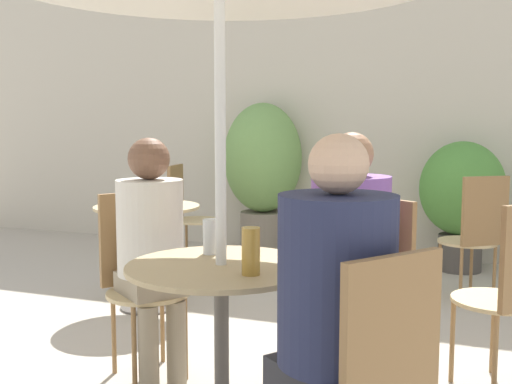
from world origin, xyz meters
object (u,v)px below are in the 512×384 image
cafe_table_far (147,230)px  cafe_table_near (221,305)px  bistro_chair_0 (368,380)px  bistro_chair_5 (185,208)px  beer_glass_0 (210,237)px  bistro_chair_2 (140,267)px  seated_person_2 (151,238)px  beer_glass_1 (251,251)px  potted_plant_0 (263,166)px  bistro_chair_1 (371,279)px  potted_plant_1 (462,194)px  seated_person_0 (333,304)px  bistro_chair_4 (477,229)px  seated_person_1 (348,245)px

cafe_table_far → cafe_table_near: bearing=-50.4°
bistro_chair_0 → bistro_chair_5: (-2.18, 3.11, 0.00)m
bistro_chair_0 → beer_glass_0: (-0.80, 0.65, 0.25)m
beer_glass_0 → bistro_chair_0: bearing=-39.3°
bistro_chair_2 → seated_person_2: bearing=-90.0°
cafe_table_near → beer_glass_1: size_ratio=4.30×
potted_plant_0 → beer_glass_1: bearing=-70.9°
bistro_chair_1 → potted_plant_1: size_ratio=0.81×
seated_person_0 → potted_plant_0: (-1.63, 3.90, 0.14)m
bistro_chair_1 → bistro_chair_5: 2.79m
beer_glass_0 → beer_glass_1: beer_glass_1 is taller
bistro_chair_1 → seated_person_2: (-1.04, -0.28, 0.18)m
seated_person_2 → bistro_chair_5: bearing=59.2°
cafe_table_near → potted_plant_1: (0.82, 3.39, 0.12)m
bistro_chair_4 → potted_plant_0: (-2.04, 1.16, 0.33)m
bistro_chair_2 → bistro_chair_5: (-0.83, 2.13, 0.00)m
seated_person_0 → potted_plant_1: seated_person_0 is taller
bistro_chair_4 → seated_person_2: seated_person_2 is taller
seated_person_1 → potted_plant_0: (-1.48, 2.95, 0.14)m
seated_person_2 → beer_glass_0: seated_person_2 is taller
beer_glass_0 → potted_plant_0: size_ratio=0.10×
cafe_table_far → seated_person_0: bearing=-46.5°
cafe_table_near → potted_plant_0: 3.68m
bistro_chair_4 → bistro_chair_5: same height
bistro_chair_1 → seated_person_1: 0.24m
potted_plant_1 → bistro_chair_2: bearing=-117.3°
cafe_table_far → bistro_chair_5: (-0.30, 1.17, -0.00)m
bistro_chair_0 → seated_person_2: seated_person_2 is taller
cafe_table_near → seated_person_1: bearing=54.1°
seated_person_0 → beer_glass_0: bearing=-94.1°
bistro_chair_2 → seated_person_1: bearing=-50.9°
cafe_table_far → bistro_chair_5: size_ratio=0.78×
bistro_chair_5 → cafe_table_near: bearing=-159.4°
bistro_chair_4 → seated_person_2: bearing=16.7°
bistro_chair_2 → beer_glass_1: 1.07m
bistro_chair_1 → beer_glass_1: size_ratio=5.25×
bistro_chair_4 → potted_plant_0: potted_plant_0 is taller
beer_glass_0 → seated_person_2: bearing=151.5°
seated_person_2 → beer_glass_0: size_ratio=8.09×
bistro_chair_5 → seated_person_2: size_ratio=0.76×
beer_glass_0 → potted_plant_0: 3.47m
seated_person_0 → potted_plant_0: potted_plant_0 is taller
cafe_table_far → seated_person_0: size_ratio=0.58×
bistro_chair_1 → seated_person_0: (0.06, -1.07, 0.19)m
cafe_table_near → bistro_chair_1: 0.83m
bistro_chair_2 → seated_person_1: seated_person_1 is taller
seated_person_1 → beer_glass_1: seated_person_1 is taller
seated_person_1 → seated_person_2: (-0.95, -0.15, -0.01)m
bistro_chair_5 → beer_glass_1: 3.22m
cafe_table_far → potted_plant_0: potted_plant_0 is taller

